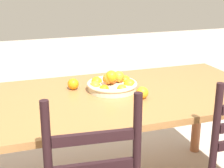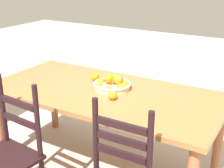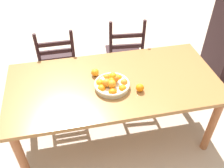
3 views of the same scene
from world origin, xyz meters
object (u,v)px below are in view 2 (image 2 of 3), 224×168
(fruit_bowl, at_px, (112,84))
(chair_near_window, at_px, (7,157))
(orange_loose_0, at_px, (95,77))
(dining_table, at_px, (104,101))
(orange_loose_1, at_px, (112,95))

(fruit_bowl, bearing_deg, chair_near_window, 68.57)
(chair_near_window, bearing_deg, orange_loose_0, 88.73)
(chair_near_window, relative_size, orange_loose_0, 13.94)
(dining_table, bearing_deg, orange_loose_1, 141.47)
(dining_table, xyz_separation_m, orange_loose_1, (-0.15, 0.12, 0.12))
(chair_near_window, distance_m, fruit_bowl, 0.99)
(fruit_bowl, bearing_deg, orange_loose_0, -21.09)
(chair_near_window, distance_m, orange_loose_0, 1.02)
(chair_near_window, xyz_separation_m, fruit_bowl, (-0.34, -0.87, 0.32))
(orange_loose_0, bearing_deg, fruit_bowl, 158.91)
(dining_table, xyz_separation_m, orange_loose_0, (0.19, -0.17, 0.12))
(dining_table, height_order, orange_loose_0, orange_loose_0)
(dining_table, distance_m, orange_loose_1, 0.23)
(fruit_bowl, bearing_deg, dining_table, 65.73)
(fruit_bowl, height_order, orange_loose_1, fruit_bowl)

